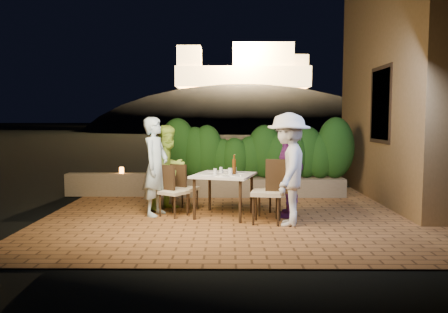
{
  "coord_description": "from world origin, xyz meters",
  "views": [
    {
      "loc": [
        -0.29,
        -7.36,
        1.71
      ],
      "look_at": [
        -0.36,
        0.33,
        1.05
      ],
      "focal_mm": 35.0,
      "sensor_mm": 36.0,
      "label": 1
    }
  ],
  "objects_px": {
    "chair_left_front": "(174,191)",
    "parapet_lamp": "(122,170)",
    "bowl": "(225,171)",
    "diner_blue": "(156,166)",
    "diner_green": "(169,168)",
    "diner_white": "(288,169)",
    "chair_left_back": "(185,188)",
    "diner_purple": "(290,171)",
    "dining_table": "(224,195)",
    "beer_bottle": "(234,164)",
    "chair_right_front": "(267,191)",
    "chair_right_back": "(273,190)"
  },
  "relations": [
    {
      "from": "bowl",
      "to": "diner_purple",
      "type": "distance_m",
      "value": 1.18
    },
    {
      "from": "chair_left_front",
      "to": "diner_blue",
      "type": "height_order",
      "value": "diner_blue"
    },
    {
      "from": "parapet_lamp",
      "to": "chair_left_front",
      "type": "bearing_deg",
      "value": -55.47
    },
    {
      "from": "dining_table",
      "to": "chair_right_front",
      "type": "height_order",
      "value": "chair_right_front"
    },
    {
      "from": "beer_bottle",
      "to": "diner_purple",
      "type": "distance_m",
      "value": 0.98
    },
    {
      "from": "bowl",
      "to": "chair_right_back",
      "type": "xyz_separation_m",
      "value": [
        0.86,
        -0.26,
        -0.3
      ]
    },
    {
      "from": "chair_left_back",
      "to": "diner_green",
      "type": "distance_m",
      "value": 0.49
    },
    {
      "from": "chair_left_back",
      "to": "diner_blue",
      "type": "xyz_separation_m",
      "value": [
        -0.49,
        -0.41,
        0.44
      ]
    },
    {
      "from": "diner_white",
      "to": "diner_purple",
      "type": "relative_size",
      "value": 1.11
    },
    {
      "from": "chair_right_front",
      "to": "diner_white",
      "type": "height_order",
      "value": "diner_white"
    },
    {
      "from": "chair_right_front",
      "to": "diner_purple",
      "type": "xyz_separation_m",
      "value": [
        0.44,
        0.45,
        0.29
      ]
    },
    {
      "from": "beer_bottle",
      "to": "chair_right_front",
      "type": "xyz_separation_m",
      "value": [
        0.53,
        -0.49,
        -0.39
      ]
    },
    {
      "from": "chair_left_back",
      "to": "diner_purple",
      "type": "height_order",
      "value": "diner_purple"
    },
    {
      "from": "diner_blue",
      "to": "diner_white",
      "type": "height_order",
      "value": "diner_white"
    },
    {
      "from": "bowl",
      "to": "chair_left_back",
      "type": "xyz_separation_m",
      "value": [
        -0.75,
        0.2,
        -0.34
      ]
    },
    {
      "from": "diner_white",
      "to": "beer_bottle",
      "type": "bearing_deg",
      "value": -113.21
    },
    {
      "from": "bowl",
      "to": "chair_left_back",
      "type": "bearing_deg",
      "value": 165.1
    },
    {
      "from": "diner_purple",
      "to": "chair_left_front",
      "type": "bearing_deg",
      "value": -59.52
    },
    {
      "from": "dining_table",
      "to": "chair_right_front",
      "type": "bearing_deg",
      "value": -34.79
    },
    {
      "from": "chair_right_back",
      "to": "diner_blue",
      "type": "height_order",
      "value": "diner_blue"
    },
    {
      "from": "beer_bottle",
      "to": "chair_right_back",
      "type": "distance_m",
      "value": 0.83
    },
    {
      "from": "chair_left_front",
      "to": "parapet_lamp",
      "type": "xyz_separation_m",
      "value": [
        -1.42,
        2.06,
        0.12
      ]
    },
    {
      "from": "dining_table",
      "to": "diner_green",
      "type": "relative_size",
      "value": 0.61
    },
    {
      "from": "diner_blue",
      "to": "diner_white",
      "type": "distance_m",
      "value": 2.36
    },
    {
      "from": "chair_right_back",
      "to": "diner_green",
      "type": "relative_size",
      "value": 0.59
    },
    {
      "from": "chair_right_front",
      "to": "diner_purple",
      "type": "relative_size",
      "value": 0.65
    },
    {
      "from": "chair_right_back",
      "to": "parapet_lamp",
      "type": "relative_size",
      "value": 6.73
    },
    {
      "from": "beer_bottle",
      "to": "chair_right_back",
      "type": "bearing_deg",
      "value": 2.84
    },
    {
      "from": "chair_left_front",
      "to": "chair_left_back",
      "type": "bearing_deg",
      "value": 106.25
    },
    {
      "from": "diner_blue",
      "to": "diner_green",
      "type": "height_order",
      "value": "diner_blue"
    },
    {
      "from": "chair_right_back",
      "to": "diner_green",
      "type": "xyz_separation_m",
      "value": [
        -1.92,
        0.53,
        0.33
      ]
    },
    {
      "from": "bowl",
      "to": "diner_blue",
      "type": "height_order",
      "value": "diner_blue"
    },
    {
      "from": "chair_right_front",
      "to": "diner_white",
      "type": "relative_size",
      "value": 0.58
    },
    {
      "from": "chair_left_front",
      "to": "diner_green",
      "type": "relative_size",
      "value": 0.56
    },
    {
      "from": "diner_white",
      "to": "parapet_lamp",
      "type": "relative_size",
      "value": 12.97
    },
    {
      "from": "beer_bottle",
      "to": "chair_left_back",
      "type": "xyz_separation_m",
      "value": [
        -0.91,
        0.5,
        -0.49
      ]
    },
    {
      "from": "dining_table",
      "to": "parapet_lamp",
      "type": "bearing_deg",
      "value": 138.05
    },
    {
      "from": "chair_right_back",
      "to": "diner_white",
      "type": "xyz_separation_m",
      "value": [
        0.16,
        -0.66,
        0.44
      ]
    },
    {
      "from": "parapet_lamp",
      "to": "diner_blue",
      "type": "bearing_deg",
      "value": -61.21
    },
    {
      "from": "dining_table",
      "to": "chair_left_back",
      "type": "height_order",
      "value": "chair_left_back"
    },
    {
      "from": "bowl",
      "to": "chair_right_back",
      "type": "bearing_deg",
      "value": -17.11
    },
    {
      "from": "chair_right_front",
      "to": "beer_bottle",
      "type": "bearing_deg",
      "value": -32.9
    },
    {
      "from": "chair_right_front",
      "to": "chair_left_back",
      "type": "bearing_deg",
      "value": -24.69
    },
    {
      "from": "diner_green",
      "to": "parapet_lamp",
      "type": "height_order",
      "value": "diner_green"
    },
    {
      "from": "chair_left_front",
      "to": "chair_left_back",
      "type": "relative_size",
      "value": 1.04
    },
    {
      "from": "bowl",
      "to": "chair_left_back",
      "type": "relative_size",
      "value": 0.18
    },
    {
      "from": "diner_green",
      "to": "diner_white",
      "type": "relative_size",
      "value": 0.88
    },
    {
      "from": "chair_right_back",
      "to": "dining_table",
      "type": "bearing_deg",
      "value": 39.9
    },
    {
      "from": "bowl",
      "to": "chair_left_front",
      "type": "bearing_deg",
      "value": -162.54
    },
    {
      "from": "dining_table",
      "to": "parapet_lamp",
      "type": "xyz_separation_m",
      "value": [
        -2.31,
        2.07,
        0.2
      ]
    }
  ]
}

